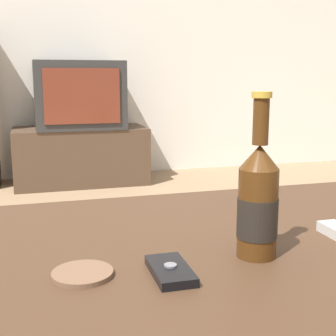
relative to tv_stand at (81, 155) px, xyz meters
The scene contains 7 objects.
back_wall 1.14m from the tv_stand, 106.33° to the left, with size 8.00×0.05×2.60m.
coffee_table 2.72m from the tv_stand, 91.94° to the right, with size 1.24×0.75×0.48m.
tv_stand is the anchor object (origin of this frame).
television 0.45m from the tv_stand, 90.00° to the right, with size 0.62×0.51×0.48m.
beer_bottle 2.81m from the tv_stand, 89.61° to the right, with size 0.07×0.07×0.28m.
cell_phone 2.84m from the tv_stand, 92.90° to the right, with size 0.06×0.11×0.02m.
coaster 2.82m from the tv_stand, 95.60° to the right, with size 0.09×0.09×0.01m.
Camera 1 is at (-0.24, -0.76, 0.78)m, focal length 50.00 mm.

